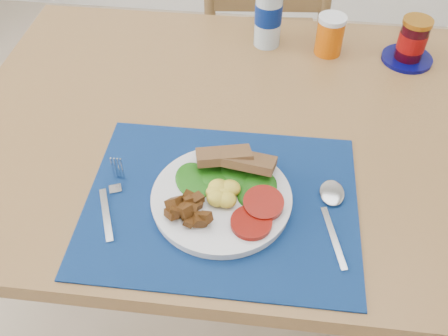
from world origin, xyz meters
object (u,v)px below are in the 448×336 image
(water_bottle, at_px, (269,7))
(juice_glass, at_px, (330,36))
(chair_far, at_px, (264,25))
(breakfast_plate, at_px, (218,197))
(jam_on_saucer, at_px, (412,43))

(water_bottle, height_order, juice_glass, water_bottle)
(chair_far, relative_size, water_bottle, 4.79)
(breakfast_plate, relative_size, juice_glass, 2.71)
(water_bottle, bearing_deg, juice_glass, -8.13)
(breakfast_plate, bearing_deg, jam_on_saucer, 47.03)
(breakfast_plate, distance_m, water_bottle, 0.57)
(breakfast_plate, bearing_deg, juice_glass, 63.46)
(chair_far, xyz_separation_m, jam_on_saucer, (0.38, -0.44, 0.23))
(breakfast_plate, relative_size, jam_on_saucer, 2.05)
(chair_far, bearing_deg, breakfast_plate, 82.66)
(chair_far, distance_m, water_bottle, 0.49)
(chair_far, distance_m, breakfast_plate, 0.98)
(chair_far, height_order, jam_on_saucer, chair_far)
(breakfast_plate, xyz_separation_m, water_bottle, (0.06, 0.56, 0.08))
(chair_far, relative_size, breakfast_plate, 4.37)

